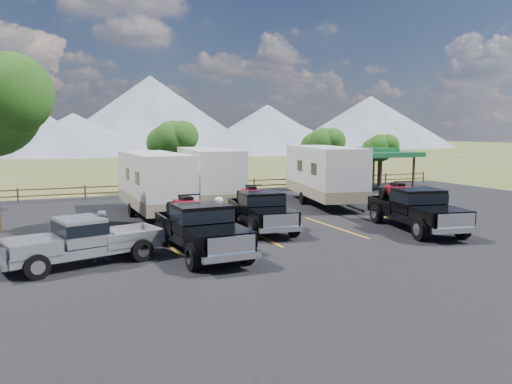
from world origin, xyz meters
name	(u,v)px	position (x,y,z in m)	size (l,w,h in m)	color
ground	(345,251)	(0.00, 0.00, 0.00)	(320.00, 320.00, 0.00)	#4B5725
asphalt_lot	(307,235)	(0.00, 3.00, 0.02)	(44.00, 34.00, 0.04)	black
stall_lines	(296,230)	(0.00, 4.00, 0.04)	(12.12, 5.50, 0.01)	#C49017
tree_ne_a	(323,145)	(8.97, 17.01, 3.48)	(3.11, 2.92, 4.76)	black
tree_ne_b	(380,148)	(14.98, 18.01, 3.13)	(2.77, 2.59, 4.27)	black
tree_north	(172,141)	(-2.03, 19.02, 3.83)	(3.46, 3.24, 5.25)	black
rail_fence	(229,185)	(2.00, 18.50, 0.61)	(36.12, 0.12, 1.00)	brown
pavilion	(367,153)	(13.00, 17.00, 2.79)	(6.20, 6.20, 3.22)	brown
mountain_range	(56,116)	(-7.63, 105.98, 7.87)	(209.00, 71.00, 20.00)	slate
rig_left	(200,227)	(-5.22, 1.63, 1.03)	(2.36, 6.23, 2.06)	black
rig_center	(260,209)	(-1.36, 4.94, 0.97)	(2.58, 5.98, 1.94)	black
rig_right	(415,208)	(5.07, 2.09, 1.06)	(3.20, 6.58, 2.11)	black
trailer_left	(154,183)	(-5.10, 10.36, 1.79)	(2.64, 9.59, 3.34)	silver
trailer_center	(209,177)	(-1.44, 12.43, 1.84)	(3.33, 9.92, 3.43)	silver
trailer_right	(324,174)	(5.30, 10.56, 1.89)	(4.25, 10.18, 3.53)	silver
pickup_silver	(84,240)	(-9.23, 1.64, 0.87)	(5.60, 3.05, 1.60)	#9899A0
person_a	(218,222)	(-4.28, 2.32, 1.02)	(0.71, 0.47, 1.96)	silver
person_b	(104,236)	(-8.58, 1.71, 0.93)	(0.87, 0.68, 1.78)	gray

